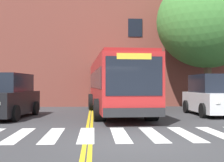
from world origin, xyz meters
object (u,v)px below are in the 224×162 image
object	(u,v)px
car_black_near_lane	(7,97)
car_white_far_lane	(212,96)
car_silver_behind_bus	(95,94)
street_tree_curbside_large	(208,21)
city_bus	(116,84)

from	to	relation	value
car_black_near_lane	car_white_far_lane	size ratio (longest dim) A/B	1.12
car_black_near_lane	car_white_far_lane	bearing A→B (deg)	4.17
car_silver_behind_bus	street_tree_curbside_large	world-z (taller)	street_tree_curbside_large
car_white_far_lane	car_silver_behind_bus	distance (m)	13.15
city_bus	street_tree_curbside_large	distance (m)	8.37
city_bus	car_black_near_lane	xyz separation A→B (m)	(-5.68, -1.94, -0.66)
city_bus	car_black_near_lane	size ratio (longest dim) A/B	2.23
city_bus	car_silver_behind_bus	size ratio (longest dim) A/B	3.11
city_bus	car_silver_behind_bus	distance (m)	10.45
city_bus	car_black_near_lane	bearing A→B (deg)	-161.14
car_white_far_lane	street_tree_curbside_large	world-z (taller)	street_tree_curbside_large
city_bus	car_white_far_lane	bearing A→B (deg)	-12.39
car_black_near_lane	car_silver_behind_bus	distance (m)	13.08
car_white_far_lane	car_black_near_lane	bearing A→B (deg)	-175.83
car_black_near_lane	car_silver_behind_bus	world-z (taller)	car_black_near_lane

